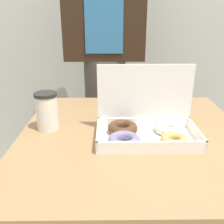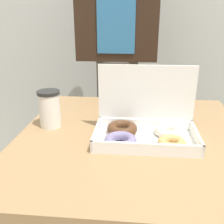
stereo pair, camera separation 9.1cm
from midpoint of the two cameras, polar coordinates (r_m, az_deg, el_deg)
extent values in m
cube|color=#99754C|center=(1.15, 1.93, -21.91)|extent=(0.82, 0.85, 0.76)
cube|color=white|center=(0.89, 4.73, -5.92)|extent=(0.34, 0.20, 0.01)
cube|color=white|center=(0.88, -6.01, -4.77)|extent=(0.01, 0.20, 0.04)
cube|color=white|center=(0.91, 15.18, -4.52)|extent=(0.01, 0.20, 0.04)
cube|color=white|center=(0.80, 5.39, -7.63)|extent=(0.34, 0.01, 0.04)
cube|color=white|center=(0.97, 4.27, -2.33)|extent=(0.34, 0.01, 0.04)
cube|color=white|center=(0.93, 4.45, 4.33)|extent=(0.34, 0.01, 0.20)
torus|color=slate|center=(0.84, -0.48, -6.25)|extent=(0.12, 0.12, 0.03)
torus|color=#4C2D19|center=(0.92, -0.50, -3.61)|extent=(0.15, 0.15, 0.03)
torus|color=tan|center=(0.86, 10.46, -6.12)|extent=(0.12, 0.12, 0.03)
torus|color=silver|center=(0.94, 9.45, -3.56)|extent=(0.14, 0.14, 0.03)
cylinder|color=silver|center=(0.99, -16.56, -0.21)|extent=(0.08, 0.08, 0.13)
cylinder|color=black|center=(0.97, -16.97, 3.63)|extent=(0.08, 0.08, 0.01)
cylinder|color=#4C4742|center=(1.71, -2.99, -3.77)|extent=(0.25, 0.25, 0.91)
cube|color=black|center=(1.56, -3.53, 22.00)|extent=(0.45, 0.20, 0.58)
cube|color=teal|center=(1.45, -3.68, 19.82)|extent=(0.20, 0.01, 0.37)
camera|label=1|loc=(0.05, -92.86, -1.07)|focal=42.00mm
camera|label=2|loc=(0.05, 87.14, 1.07)|focal=42.00mm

